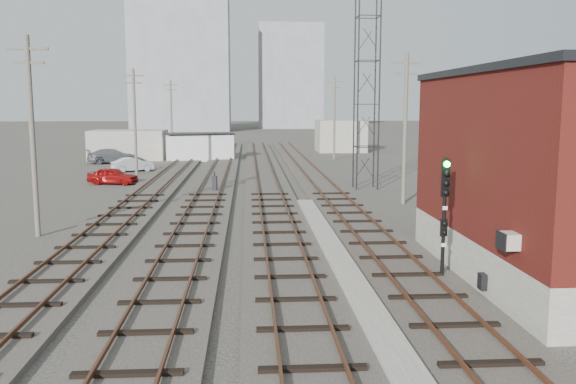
{
  "coord_description": "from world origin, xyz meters",
  "views": [
    {
      "loc": [
        -2.86,
        -7.98,
        5.97
      ],
      "look_at": [
        -1.15,
        18.19,
        2.2
      ],
      "focal_mm": 38.0,
      "sensor_mm": 36.0,
      "label": 1
    }
  ],
  "objects": [
    {
      "name": "utility_pole_left_a",
      "position": [
        -12.5,
        20.0,
        4.8
      ],
      "size": [
        1.8,
        0.24,
        9.0
      ],
      "color": "#595147",
      "rests_on": "ground"
    },
    {
      "name": "utility_pole_right_b",
      "position": [
        6.5,
        58.0,
        4.8
      ],
      "size": [
        1.8,
        0.24,
        9.0
      ],
      "color": "#595147",
      "rests_on": "ground"
    },
    {
      "name": "apartment_left",
      "position": [
        -18.0,
        135.0,
        15.0
      ],
      "size": [
        22.0,
        14.0,
        30.0
      ],
      "primitive_type": "cube",
      "color": "gray",
      "rests_on": "ground"
    },
    {
      "name": "car_silver",
      "position": [
        -13.21,
        47.41,
        0.63
      ],
      "size": [
        4.02,
        2.88,
        1.26
      ],
      "primitive_type": "imported",
      "rotation": [
        0.0,
        0.0,
        2.03
      ],
      "color": "#B7B9C0",
      "rests_on": "ground"
    },
    {
      "name": "site_trailer",
      "position": [
        -8.03,
        57.67,
        1.48
      ],
      "size": [
        7.57,
        4.99,
        2.94
      ],
      "rotation": [
        0.0,
        0.0,
        0.3
      ],
      "color": "white",
      "rests_on": "ground"
    },
    {
      "name": "car_red",
      "position": [
        -13.09,
        38.48,
        0.64
      ],
      "size": [
        3.99,
        2.26,
        1.28
      ],
      "primitive_type": "imported",
      "rotation": [
        0.0,
        0.0,
        1.36
      ],
      "color": "#990E0D",
      "rests_on": "ground"
    },
    {
      "name": "ground",
      "position": [
        0.0,
        60.0,
        0.0
      ],
      "size": [
        320.0,
        320.0,
        0.0
      ],
      "primitive_type": "plane",
      "color": "#282621",
      "rests_on": "ground"
    },
    {
      "name": "utility_pole_left_b",
      "position": [
        -12.5,
        45.0,
        4.8
      ],
      "size": [
        1.8,
        0.24,
        9.0
      ],
      "color": "#595147",
      "rests_on": "ground"
    },
    {
      "name": "track_mid_left",
      "position": [
        -5.5,
        39.0,
        0.11
      ],
      "size": [
        3.2,
        90.0,
        0.39
      ],
      "color": "#332D28",
      "rests_on": "ground"
    },
    {
      "name": "track_right",
      "position": [
        2.5,
        39.0,
        0.11
      ],
      "size": [
        3.2,
        90.0,
        0.39
      ],
      "color": "#332D28",
      "rests_on": "ground"
    },
    {
      "name": "signal_mast",
      "position": [
        3.7,
        11.78,
        2.51
      ],
      "size": [
        0.4,
        0.42,
        4.23
      ],
      "color": "gray",
      "rests_on": "ground"
    },
    {
      "name": "track_mid_right",
      "position": [
        -1.5,
        39.0,
        0.11
      ],
      "size": [
        3.2,
        90.0,
        0.39
      ],
      "color": "#332D28",
      "rests_on": "ground"
    },
    {
      "name": "lattice_tower",
      "position": [
        5.5,
        35.0,
        7.5
      ],
      "size": [
        1.6,
        1.6,
        15.0
      ],
      "color": "black",
      "rests_on": "ground"
    },
    {
      "name": "shed_right",
      "position": [
        9.0,
        70.0,
        2.0
      ],
      "size": [
        6.0,
        6.0,
        4.0
      ],
      "primitive_type": "cube",
      "color": "gray",
      "rests_on": "ground"
    },
    {
      "name": "brick_building",
      "position": [
        7.5,
        12.0,
        3.63
      ],
      "size": [
        6.54,
        12.2,
        7.22
      ],
      "color": "gray",
      "rests_on": "ground"
    },
    {
      "name": "switch_stand",
      "position": [
        -5.17,
        33.3,
        0.65
      ],
      "size": [
        0.36,
        0.36,
        1.38
      ],
      "rotation": [
        0.0,
        0.0,
        -0.15
      ],
      "color": "black",
      "rests_on": "ground"
    },
    {
      "name": "car_grey",
      "position": [
        -16.78,
        55.48,
        0.75
      ],
      "size": [
        5.53,
        3.55,
        1.49
      ],
      "primitive_type": "imported",
      "rotation": [
        0.0,
        0.0,
        1.88
      ],
      "color": "slate",
      "rests_on": "ground"
    },
    {
      "name": "apartment_right",
      "position": [
        8.0,
        150.0,
        13.0
      ],
      "size": [
        16.0,
        12.0,
        26.0
      ],
      "primitive_type": "cube",
      "color": "gray",
      "rests_on": "ground"
    },
    {
      "name": "utility_pole_right_a",
      "position": [
        6.5,
        28.0,
        4.8
      ],
      "size": [
        1.8,
        0.24,
        9.0
      ],
      "color": "#595147",
      "rests_on": "ground"
    },
    {
      "name": "utility_pole_left_c",
      "position": [
        -12.5,
        70.0,
        4.8
      ],
      "size": [
        1.8,
        0.24,
        9.0
      ],
      "color": "#595147",
      "rests_on": "ground"
    },
    {
      "name": "shed_left",
      "position": [
        -16.0,
        60.0,
        1.6
      ],
      "size": [
        8.0,
        5.0,
        3.2
      ],
      "primitive_type": "cube",
      "color": "gray",
      "rests_on": "ground"
    },
    {
      "name": "track_left",
      "position": [
        -9.5,
        39.0,
        0.11
      ],
      "size": [
        3.2,
        90.0,
        0.39
      ],
      "color": "#332D28",
      "rests_on": "ground"
    },
    {
      "name": "platform_curb",
      "position": [
        0.5,
        14.0,
        0.13
      ],
      "size": [
        0.9,
        28.0,
        0.26
      ],
      "primitive_type": "cube",
      "color": "gray",
      "rests_on": "ground"
    }
  ]
}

